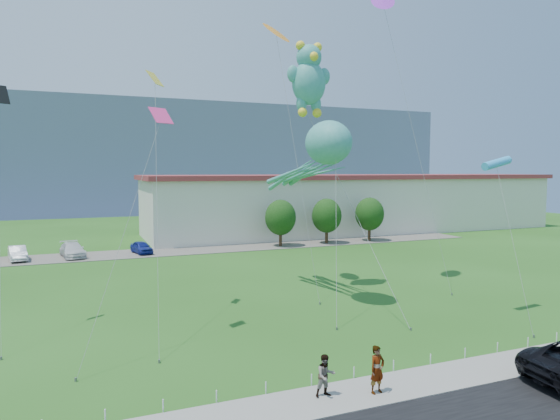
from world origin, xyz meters
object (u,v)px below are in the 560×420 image
at_px(teddy_bear_kite, 309,78).
at_px(parked_car_silver, 18,253).
at_px(parked_car_white, 73,250).
at_px(pedestrian_right, 326,376).
at_px(pedestrian_left, 377,369).
at_px(warehouse, 356,203).
at_px(octopus_kite, 318,156).
at_px(parked_car_blue, 142,247).

bearing_deg(teddy_bear_kite, parked_car_silver, 134.96).
bearing_deg(parked_car_silver, parked_car_white, -9.48).
distance_m(pedestrian_right, parked_car_white, 38.84).
relative_size(pedestrian_left, teddy_bear_kite, 0.10).
bearing_deg(pedestrian_left, teddy_bear_kite, 62.89).
bearing_deg(teddy_bear_kite, warehouse, 53.90).
height_order(parked_car_silver, teddy_bear_kite, teddy_bear_kite).
relative_size(pedestrian_left, parked_car_white, 0.38).
relative_size(parked_car_silver, parked_car_white, 0.85).
bearing_deg(teddy_bear_kite, octopus_kite, -102.98).
distance_m(parked_car_blue, teddy_bear_kite, 27.42).
height_order(parked_car_blue, octopus_kite, octopus_kite).
relative_size(parked_car_blue, octopus_kite, 0.30).
height_order(parked_car_white, parked_car_blue, parked_car_white).
xyz_separation_m(warehouse, teddy_bear_kite, (-22.02, -30.20, 11.35)).
bearing_deg(parked_car_blue, octopus_kite, -82.23).
distance_m(pedestrian_right, octopus_kite, 17.28).
bearing_deg(parked_car_silver, pedestrian_right, -79.40).
bearing_deg(octopus_kite, parked_car_silver, 130.41).
height_order(pedestrian_right, octopus_kite, octopus_kite).
distance_m(warehouse, teddy_bear_kite, 39.06).
bearing_deg(parked_car_white, parked_car_blue, -12.16).
height_order(parked_car_white, teddy_bear_kite, teddy_bear_kite).
bearing_deg(octopus_kite, teddy_bear_kite, 77.02).
bearing_deg(parked_car_blue, pedestrian_left, -95.68).
bearing_deg(pedestrian_right, warehouse, 59.24).
xyz_separation_m(parked_car_silver, parked_car_white, (4.96, 0.06, 0.02)).
relative_size(warehouse, octopus_kite, 4.97).
xyz_separation_m(pedestrian_right, octopus_kite, (6.31, 13.44, 8.84)).
bearing_deg(octopus_kite, parked_car_white, 122.81).
bearing_deg(parked_car_white, warehouse, 3.59).
distance_m(octopus_kite, teddy_bear_kite, 6.44).
distance_m(pedestrian_left, parked_car_blue, 38.13).
xyz_separation_m(pedestrian_left, teddy_bear_kite, (4.96, 16.82, 14.43)).
xyz_separation_m(pedestrian_right, teddy_bear_kite, (6.98, 16.34, 14.55)).
height_order(parked_car_silver, parked_car_blue, parked_car_silver).
height_order(warehouse, parked_car_silver, warehouse).
bearing_deg(pedestrian_right, parked_car_silver, 111.96).
bearing_deg(parked_car_silver, pedestrian_left, -77.03).
relative_size(pedestrian_left, parked_car_blue, 0.50).
bearing_deg(warehouse, parked_car_white, -167.01).
height_order(warehouse, octopus_kite, octopus_kite).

